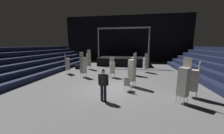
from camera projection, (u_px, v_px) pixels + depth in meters
ground_plane at (111, 89)px, 8.71m from camera, size 22.00×30.00×0.10m
arena_end_wall at (126, 39)px, 22.59m from camera, size 22.00×0.30×8.00m
bleacher_bank_left at (13, 64)px, 10.90m from camera, size 4.50×24.00×2.70m
stage_riser at (124, 61)px, 18.77m from camera, size 7.21×3.55×5.20m
man_with_tie at (103, 83)px, 6.61m from camera, size 0.57×0.28×1.73m
chair_stack_front_left at (146, 63)px, 13.68m from camera, size 0.59×0.59×2.05m
chair_stack_front_right at (133, 64)px, 12.32m from camera, size 0.47×0.47×2.22m
chair_stack_mid_left at (89, 59)px, 15.42m from camera, size 0.62×0.62×2.39m
chair_stack_mid_right at (194, 80)px, 7.04m from camera, size 0.57×0.57×2.05m
chair_stack_mid_centre at (184, 81)px, 6.32m from camera, size 0.62×0.62×2.31m
chair_stack_rear_left at (112, 67)px, 11.53m from camera, size 0.55×0.55×1.88m
chair_stack_rear_right at (132, 70)px, 8.94m from camera, size 0.58×0.58×2.39m
chair_stack_rear_centre at (67, 64)px, 12.97m from camera, size 0.60×0.60×2.05m
chair_stack_aisle_left at (83, 65)px, 11.57m from camera, size 0.60×0.60×2.31m
equipment_road_case at (79, 67)px, 15.93m from camera, size 1.07×0.93×0.46m
loose_chair_near_man at (128, 83)px, 8.05m from camera, size 0.53×0.53×0.95m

